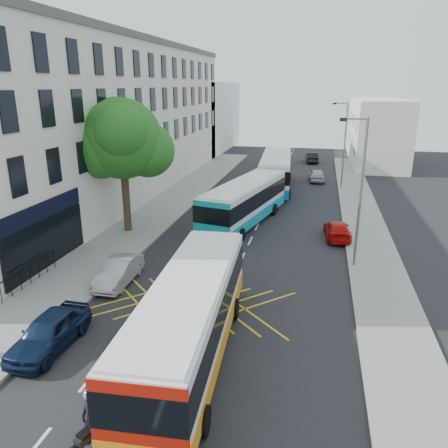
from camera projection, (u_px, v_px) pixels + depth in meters
The scene contains 20 objects.
ground at pixel (178, 392), 14.39m from camera, with size 120.00×120.00×0.00m, color black.
pavement_left at pixel (128, 231), 30.06m from camera, with size 5.00×70.00×0.15m, color gray.
pavement_right at pixel (371, 249), 26.79m from camera, with size 3.00×70.00×0.15m, color gray.
terrace_main at pixel (110, 120), 37.97m from camera, with size 8.30×45.00×13.50m.
terrace_far at pixel (202, 117), 66.89m from camera, with size 8.00×20.00×10.00m, color silver.
building_right at pixel (377, 131), 55.57m from camera, with size 6.00×18.00×8.00m, color silver.
street_tree at pixel (122, 140), 28.13m from camera, with size 6.30×5.70×8.80m.
lamp_near at pixel (359, 186), 22.88m from camera, with size 1.45×0.15×8.00m.
lamp_far at pixel (344, 140), 41.48m from camera, with size 1.45×0.15×8.00m.
railings at pixel (21, 279), 21.08m from camera, with size 0.08×5.60×1.14m, color black, non-canonical shape.
bus_near at pixel (190, 317), 15.83m from camera, with size 3.22×11.16×3.10m.
bus_mid at pixel (245, 202), 31.40m from camera, with size 4.86×11.25×3.08m.
bus_far at pixel (276, 171), 42.13m from camera, with size 3.53×11.91×3.31m.
motorbike at pixel (93, 422), 11.86m from camera, with size 0.89×2.20×2.01m.
parked_car_blue at pixel (49, 332), 16.65m from camera, with size 1.62×4.04×1.38m, color #0E1C38.
parked_car_silver at pixel (119, 272), 22.14m from camera, with size 1.34×3.84×1.26m, color #A0A2A7.
red_hatchback at pixel (337, 230), 28.71m from camera, with size 1.58×3.88×1.13m, color #BD0A08.
distant_car_grey at pixel (279, 162), 53.89m from camera, with size 2.05×4.45×1.24m, color #3A3C41.
distant_car_silver at pixel (317, 175), 45.66m from camera, with size 1.52×3.78×1.29m, color #ABAFB3.
distant_car_dark at pixel (312, 157), 56.68m from camera, with size 1.39×4.00×1.32m, color black.
Camera 1 is at (4.05, -11.40, 9.69)m, focal length 35.00 mm.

